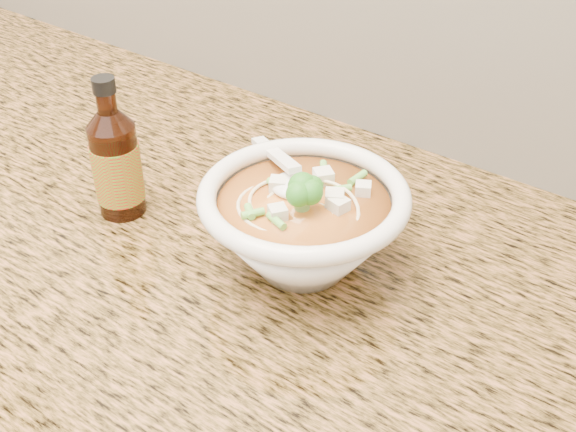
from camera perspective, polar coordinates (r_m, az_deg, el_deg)
The scene contains 4 objects.
cabinet at distance 1.27m, azimuth -11.75°, elevation -14.83°, with size 4.00×0.65×0.86m, color #321C0F.
counter_slab at distance 0.98m, azimuth -14.87°, elevation 2.37°, with size 4.00×0.68×0.04m, color #995F38.
soup_bowl at distance 0.75m, azimuth 1.24°, elevation -0.85°, with size 0.23×0.22×0.12m.
hot_sauce_bottle at distance 0.85m, azimuth -13.41°, elevation 4.03°, with size 0.06×0.06×0.17m.
Camera 1 is at (0.67, 1.19, 1.40)m, focal length 45.00 mm.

